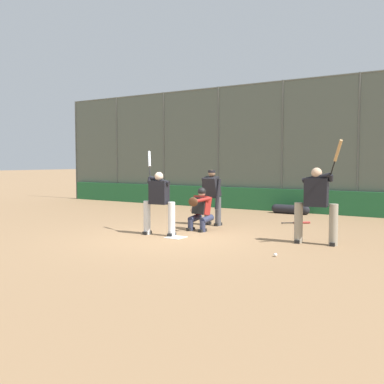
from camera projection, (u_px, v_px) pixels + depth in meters
ground_plane at (176, 237)px, 10.93m from camera, size 160.00×160.00×0.00m
home_plate_marker at (176, 237)px, 10.93m from camera, size 0.43×0.43×0.01m
backstop_fence at (282, 144)px, 16.62m from camera, size 21.79×0.08×4.84m
padding_wall at (281, 200)px, 16.68m from camera, size 21.27×0.18×0.84m
bleachers_beyond at (287, 193)px, 19.26m from camera, size 15.19×2.50×1.48m
batter_at_plate at (159, 201)px, 11.23m from camera, size 1.05×0.57×2.13m
catcher_behind_plate at (200, 208)px, 12.00m from camera, size 0.62×0.74×1.16m
umpire_home at (212, 196)px, 12.97m from camera, size 0.65×0.42×1.61m
batter_on_deck at (316, 203)px, 9.98m from camera, size 1.13×0.60×2.31m
spare_bat_near_backstop at (300, 223)px, 13.37m from camera, size 0.70×0.62×0.07m
fielding_glove_on_dirt at (203, 209)px, 16.98m from camera, size 0.28×0.22×0.10m
baseball_loose at (275, 255)px, 8.71m from camera, size 0.07×0.07×0.07m
equipment_bag_dugout_side at (290, 209)px, 15.89m from camera, size 1.40×0.32×0.32m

